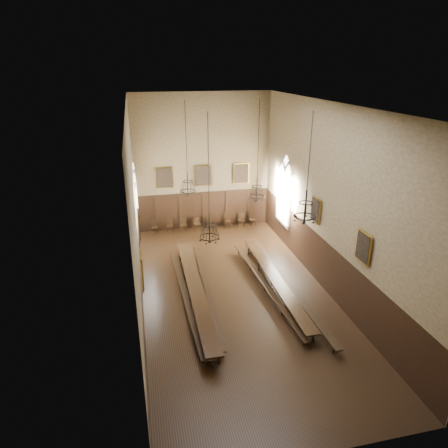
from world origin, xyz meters
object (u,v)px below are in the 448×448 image
object	(u,v)px
bench_left_inner	(207,290)
chair_7	(252,221)
bench_left_outer	(184,292)
chair_3	(198,226)
chair_1	(170,228)
table_right	(275,284)
chandelier_back_right	(257,190)
chair_6	(241,222)
chandelier_front_right	(305,210)
chair_0	(155,230)
bench_right_inner	(265,286)
bench_right_outer	(287,285)
chair_2	(183,227)
chandelier_back_left	(188,185)
chandelier_front_left	(209,229)
chair_5	(227,223)
table_left	(196,294)
chair_4	(211,225)

from	to	relation	value
bench_left_inner	chair_7	size ratio (longest dim) A/B	10.40
bench_left_outer	chair_3	world-z (taller)	chair_3
chair_1	chair_7	world-z (taller)	chair_1
table_right	chair_1	bearing A→B (deg)	116.90
bench_left_outer	chandelier_back_right	size ratio (longest dim) A/B	2.02
chair_6	chandelier_front_right	world-z (taller)	chandelier_front_right
chair_0	chair_6	xyz separation A→B (m)	(5.98, 0.01, 0.03)
bench_right_inner	bench_right_outer	distance (m)	1.11
chair_2	chandelier_back_right	distance (m)	7.88
bench_right_outer	chair_0	distance (m)	10.63
chandelier_back_left	chandelier_front_left	distance (m)	5.10
bench_right_inner	chandelier_front_left	xyz separation A→B (m)	(-3.16, -2.24, 4.29)
chair_6	chair_7	size ratio (longest dim) A/B	1.04
bench_right_outer	chair_3	bearing A→B (deg)	109.42
chair_6	bench_left_outer	bearing A→B (deg)	-109.47
table_right	bench_right_inner	world-z (taller)	table_right
chair_5	chandelier_front_left	distance (m)	12.14
table_left	chair_6	world-z (taller)	chair_6
chair_6	bench_right_outer	bearing A→B (deg)	-77.99
chandelier_back_right	chandelier_front_left	xyz separation A→B (m)	(-3.45, -4.94, 0.15)
chair_2	chair_4	xyz separation A→B (m)	(1.89, -0.01, -0.00)
bench_right_outer	chair_1	size ratio (longest dim) A/B	11.22
table_left	bench_left_outer	xyz separation A→B (m)	(-0.51, 0.42, -0.09)
chair_4	table_right	bearing A→B (deg)	-75.51
chandelier_front_right	bench_left_inner	bearing A→B (deg)	138.87
bench_left_outer	chandelier_back_left	xyz separation A→B (m)	(0.70, 2.59, 4.61)
bench_left_inner	chair_2	bearing A→B (deg)	90.76
chair_4	chair_5	size ratio (longest dim) A/B	0.92
chair_4	chair_6	distance (m)	2.18
bench_left_inner	chandelier_back_right	bearing A→B (deg)	37.78
chair_1	chandelier_front_right	xyz separation A→B (m)	(4.45, -11.34, 4.94)
chair_2	chair_6	bearing A→B (deg)	9.86
table_right	chandelier_front_left	size ratio (longest dim) A/B	1.86
chair_0	chair_7	bearing A→B (deg)	-3.60
chair_4	chair_7	xyz separation A→B (m)	(3.00, 0.09, 0.00)
chair_6	chair_7	xyz separation A→B (m)	(0.82, 0.03, -0.01)
table_right	bench_right_inner	xyz separation A→B (m)	(-0.51, 0.07, -0.09)
chair_1	chair_4	size ratio (longest dim) A/B	1.03
bench_left_inner	bench_right_inner	bearing A→B (deg)	-4.89
chair_0	chair_2	size ratio (longest dim) A/B	0.93
bench_left_outer	chandelier_front_right	size ratio (longest dim) A/B	2.44
chair_0	chandelier_back_right	distance (m)	8.89
chandelier_back_right	chandelier_front_right	size ratio (longest dim) A/B	1.21
chair_2	chandelier_back_right	size ratio (longest dim) A/B	0.18
chair_5	table_right	bearing A→B (deg)	-83.83
bench_left_inner	chandelier_front_right	world-z (taller)	chandelier_front_right
chair_3	chair_1	bearing A→B (deg)	171.34
table_right	bench_left_outer	xyz separation A→B (m)	(-4.52, 0.32, -0.06)
table_right	chandelier_front_left	distance (m)	5.99
chandelier_back_left	bench_left_outer	bearing A→B (deg)	-105.09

